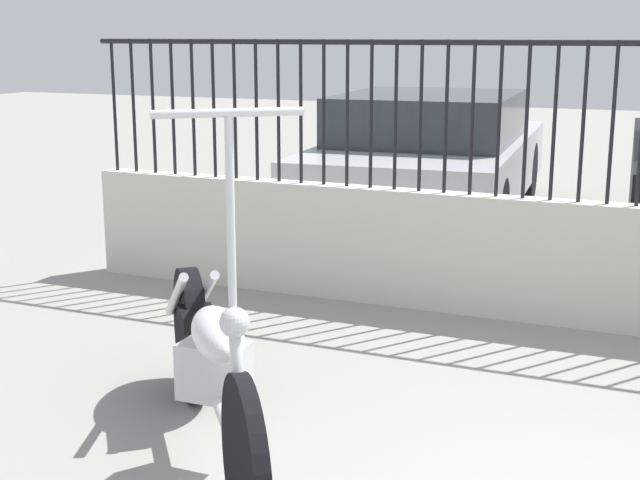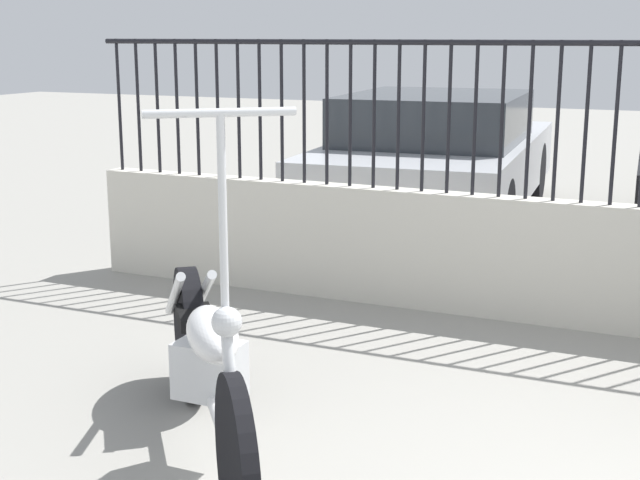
# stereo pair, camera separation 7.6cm
# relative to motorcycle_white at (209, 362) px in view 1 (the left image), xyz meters

# --- Properties ---
(motorcycle_white) EXTENTS (1.40, 1.73, 1.56)m
(motorcycle_white) POSITION_rel_motorcycle_white_xyz_m (0.00, 0.00, 0.00)
(motorcycle_white) COLOR black
(motorcycle_white) RESTS_ON ground_plane
(car_silver) EXTENTS (2.07, 4.30, 1.24)m
(car_silver) POSITION_rel_motorcycle_white_xyz_m (-0.52, 5.29, 0.22)
(car_silver) COLOR black
(car_silver) RESTS_ON ground_plane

